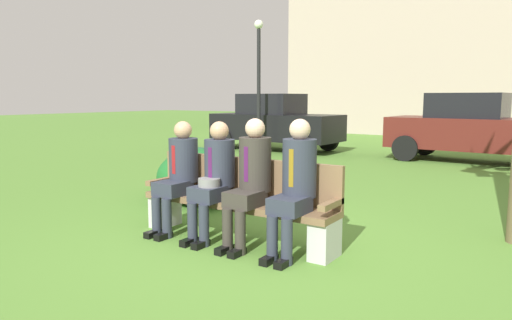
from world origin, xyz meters
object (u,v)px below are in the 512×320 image
(park_bench, at_px, (239,200))
(seated_man_centerright, at_px, (250,176))
(building_backdrop, at_px, (459,28))
(seated_man_centerleft, at_px, (215,174))
(parked_car_near, at_px, (275,122))
(parked_car_far, at_px, (471,128))
(seated_man_rightmost, at_px, (295,180))
(street_lamp, at_px, (259,73))
(seated_man_leftmost, at_px, (179,170))
(shrub_mid_lawn, at_px, (197,170))
(shrub_near_bench, at_px, (200,177))

(park_bench, relative_size, seated_man_centerright, 1.74)
(building_backdrop, bearing_deg, seated_man_centerleft, -86.75)
(parked_car_near, height_order, parked_car_far, same)
(seated_man_rightmost, distance_m, building_backdrop, 18.93)
(seated_man_centerleft, relative_size, street_lamp, 0.36)
(park_bench, relative_size, seated_man_leftmost, 1.82)
(parked_car_far, bearing_deg, seated_man_rightmost, -91.76)
(seated_man_leftmost, bearing_deg, seated_man_rightmost, 0.23)
(shrub_mid_lawn, xyz_separation_m, street_lamp, (-1.99, 4.90, 1.85))
(shrub_mid_lawn, xyz_separation_m, building_backdrop, (0.82, 16.57, 4.21))
(seated_man_rightmost, relative_size, shrub_near_bench, 1.04)
(seated_man_centerleft, xyz_separation_m, building_backdrop, (-1.05, 18.43, 3.86))
(park_bench, distance_m, seated_man_centerright, 0.41)
(building_backdrop, bearing_deg, shrub_near_bench, -90.67)
(seated_man_centerleft, xyz_separation_m, parked_car_far, (1.26, 8.37, 0.11))
(street_lamp, height_order, building_backdrop, building_backdrop)
(seated_man_leftmost, bearing_deg, shrub_near_bench, 120.54)
(seated_man_leftmost, relative_size, parked_car_far, 0.32)
(shrub_near_bench, bearing_deg, parked_car_far, 70.67)
(seated_man_rightmost, bearing_deg, seated_man_centerleft, -179.39)
(park_bench, relative_size, building_backdrop, 0.16)
(street_lamp, bearing_deg, shrub_near_bench, -64.76)
(seated_man_centerleft, distance_m, shrub_near_bench, 1.76)
(shrub_mid_lawn, distance_m, parked_car_far, 7.24)
(street_lamp, bearing_deg, seated_man_rightmost, -54.16)
(building_backdrop, bearing_deg, park_bench, -86.00)
(seated_man_centerright, distance_m, parked_car_near, 9.17)
(seated_man_rightmost, bearing_deg, shrub_mid_lawn, 147.26)
(seated_man_leftmost, bearing_deg, shrub_mid_lawn, 125.66)
(shrub_near_bench, height_order, shrub_mid_lawn, shrub_near_bench)
(parked_car_far, bearing_deg, shrub_mid_lawn, -115.73)
(seated_man_leftmost, height_order, shrub_near_bench, seated_man_leftmost)
(seated_man_rightmost, height_order, parked_car_near, parked_car_near)
(seated_man_centerleft, height_order, shrub_mid_lawn, seated_man_centerleft)
(seated_man_centerright, height_order, street_lamp, street_lamp)
(seated_man_centerleft, height_order, building_backdrop, building_backdrop)
(shrub_mid_lawn, bearing_deg, seated_man_rightmost, -32.74)
(seated_man_leftmost, height_order, seated_man_centerleft, seated_man_centerleft)
(seated_man_centerleft, xyz_separation_m, seated_man_centerright, (0.47, 0.01, 0.03))
(parked_car_near, bearing_deg, park_bench, -61.10)
(seated_man_leftmost, height_order, street_lamp, street_lamp)
(seated_man_rightmost, bearing_deg, street_lamp, 125.84)
(seated_man_centerright, relative_size, seated_man_rightmost, 0.99)
(shrub_near_bench, distance_m, parked_car_near, 7.35)
(shrub_mid_lawn, height_order, parked_car_near, parked_car_near)
(seated_man_centerright, xyz_separation_m, street_lamp, (-4.34, 6.75, 1.47))
(parked_car_near, bearing_deg, seated_man_rightmost, -57.36)
(park_bench, xyz_separation_m, seated_man_centerright, (0.24, -0.13, 0.32))
(seated_man_centerleft, bearing_deg, park_bench, 30.09)
(park_bench, height_order, parked_car_far, parked_car_far)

